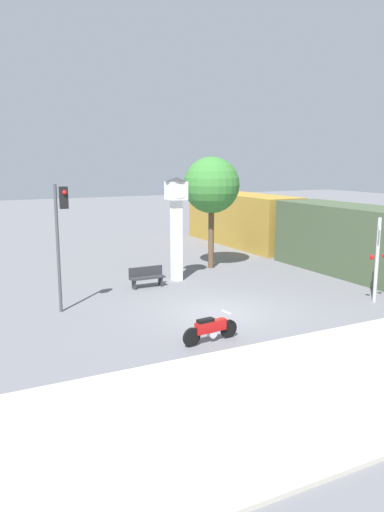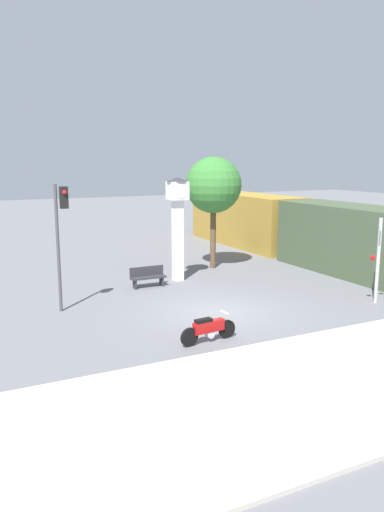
% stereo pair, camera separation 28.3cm
% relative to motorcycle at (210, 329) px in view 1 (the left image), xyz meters
% --- Properties ---
extents(ground_plane, '(120.00, 120.00, 0.00)m').
position_rel_motorcycle_xyz_m(ground_plane, '(1.78, 2.60, -0.43)').
color(ground_plane, slate).
extents(sidewalk_strip, '(36.00, 6.00, 0.10)m').
position_rel_motorcycle_xyz_m(sidewalk_strip, '(1.78, -4.00, -0.38)').
color(sidewalk_strip, '#BCB7A8').
rests_on(sidewalk_strip, ground_plane).
extents(motorcycle, '(2.00, 0.45, 0.88)m').
position_rel_motorcycle_xyz_m(motorcycle, '(0.00, 0.00, 0.00)').
color(motorcycle, black).
rests_on(motorcycle, ground_plane).
extents(clock_tower, '(1.00, 1.00, 4.84)m').
position_rel_motorcycle_xyz_m(clock_tower, '(2.59, 7.88, 2.75)').
color(clock_tower, white).
rests_on(clock_tower, ground_plane).
extents(freight_train, '(2.80, 20.71, 3.40)m').
position_rel_motorcycle_xyz_m(freight_train, '(11.02, 9.99, 1.27)').
color(freight_train, '#425138').
rests_on(freight_train, ground_plane).
extents(traffic_light, '(0.50, 0.35, 4.76)m').
position_rel_motorcycle_xyz_m(traffic_light, '(-3.29, 5.35, 2.82)').
color(traffic_light, '#47474C').
rests_on(traffic_light, ground_plane).
extents(railroad_crossing_signal, '(0.90, 0.82, 3.40)m').
position_rel_motorcycle_xyz_m(railroad_crossing_signal, '(8.05, 0.89, 1.44)').
color(railroad_crossing_signal, '#B7B7BC').
rests_on(railroad_crossing_signal, ground_plane).
extents(street_tree, '(2.89, 2.89, 5.79)m').
position_rel_motorcycle_xyz_m(street_tree, '(5.42, 9.59, 3.89)').
color(street_tree, brown).
rests_on(street_tree, ground_plane).
extents(bench, '(1.60, 0.44, 0.92)m').
position_rel_motorcycle_xyz_m(bench, '(0.84, 7.31, 0.06)').
color(bench, '#2D2D33').
rests_on(bench, ground_plane).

